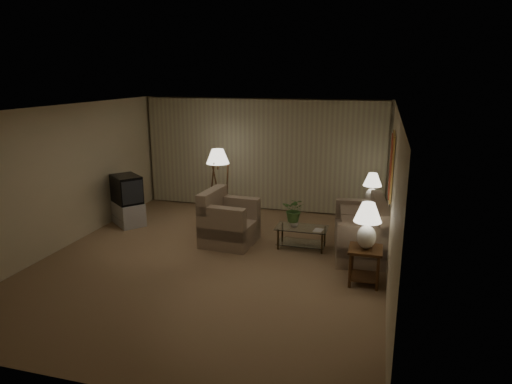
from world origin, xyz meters
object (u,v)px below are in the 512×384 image
at_px(tv_cabinet, 128,213).
at_px(vase, 294,223).
at_px(floor_lamp, 218,182).
at_px(armchair, 230,223).
at_px(table_lamp_near, 367,222).
at_px(side_table_near, 365,260).
at_px(sofa, 360,232).
at_px(coffee_table, 302,234).
at_px(ottoman, 215,213).
at_px(crt_tv, 126,189).
at_px(side_table_far, 370,213).
at_px(table_lamp_far, 372,186).

height_order(tv_cabinet, vase, vase).
distance_m(floor_lamp, vase, 2.48).
distance_m(armchair, tv_cabinet, 2.62).
bearing_deg(floor_lamp, table_lamp_near, -37.53).
bearing_deg(vase, side_table_near, -42.17).
xyz_separation_m(armchair, table_lamp_near, (2.64, -1.12, 0.62)).
height_order(table_lamp_near, tv_cabinet, table_lamp_near).
distance_m(sofa, coffee_table, 1.09).
relative_size(ottoman, vase, 3.78).
height_order(crt_tv, ottoman, crt_tv).
xyz_separation_m(sofa, armchair, (-2.49, -0.23, 0.03)).
distance_m(side_table_near, coffee_table, 1.76).
relative_size(table_lamp_near, tv_cabinet, 0.77).
relative_size(side_table_near, side_table_far, 1.00).
height_order(coffee_table, crt_tv, crt_tv).
relative_size(side_table_near, ottoman, 0.96).
bearing_deg(table_lamp_near, vase, 137.83).
bearing_deg(ottoman, side_table_far, 5.41).
xyz_separation_m(table_lamp_near, crt_tv, (-5.20, 1.65, -0.24)).
relative_size(armchair, crt_tv, 1.31).
distance_m(sofa, crt_tv, 5.08).
height_order(table_lamp_near, crt_tv, table_lamp_near).
bearing_deg(crt_tv, coffee_table, 33.02).
distance_m(crt_tv, vase, 3.85).
bearing_deg(sofa, coffee_table, -91.54).
bearing_deg(crt_tv, side_table_near, 21.17).
height_order(side_table_far, coffee_table, side_table_far).
relative_size(coffee_table, crt_tv, 1.13).
relative_size(tv_cabinet, crt_tv, 1.11).
bearing_deg(tv_cabinet, sofa, 35.37).
distance_m(armchair, side_table_near, 2.87).
bearing_deg(vase, side_table_far, 44.37).
bearing_deg(tv_cabinet, armchair, 27.08).
bearing_deg(vase, coffee_table, 0.00).
distance_m(side_table_near, tv_cabinet, 5.46).
height_order(side_table_far, table_lamp_far, table_lamp_far).
height_order(table_lamp_near, floor_lamp, floor_lamp).
relative_size(side_table_far, coffee_table, 0.61).
relative_size(crt_tv, floor_lamp, 0.54).
bearing_deg(table_lamp_near, floor_lamp, 142.47).
relative_size(side_table_far, crt_tv, 0.69).
height_order(armchair, crt_tv, crt_tv).
xyz_separation_m(side_table_near, ottoman, (-3.39, 2.28, -0.20)).
relative_size(table_lamp_near, crt_tv, 0.86).
relative_size(armchair, table_lamp_far, 1.71).
bearing_deg(coffee_table, crt_tv, 174.24).
height_order(table_lamp_far, crt_tv, table_lamp_far).
bearing_deg(armchair, coffee_table, -80.42).
bearing_deg(floor_lamp, sofa, -21.32).
relative_size(table_lamp_near, table_lamp_far, 1.12).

